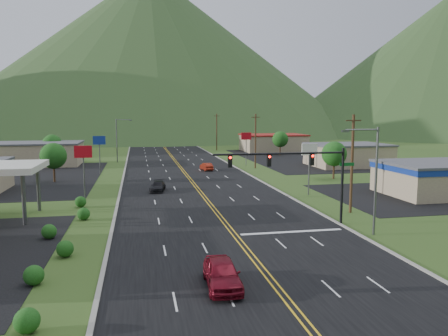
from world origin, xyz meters
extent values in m
plane|color=#2A4318|center=(0.00, 0.00, 0.00)|extent=(500.00, 500.00, 0.00)
cube|color=black|center=(0.00, 0.00, 0.00)|extent=(20.00, 460.00, 0.04)
cube|color=gray|center=(-10.15, 0.00, 0.00)|extent=(0.30, 460.00, 0.14)
cube|color=gray|center=(10.15, 0.00, 0.00)|extent=(0.30, 460.00, 0.14)
cylinder|color=black|center=(10.50, 14.00, 3.50)|extent=(0.24, 0.24, 7.00)
cylinder|color=black|center=(4.50, 14.00, 6.60)|extent=(12.00, 0.18, 0.18)
cube|color=#0C591E|center=(10.90, 14.00, 5.50)|extent=(1.40, 0.06, 0.30)
cube|color=black|center=(7.50, 14.00, 6.00)|extent=(0.35, 0.28, 1.05)
sphere|color=#FF0C05|center=(7.50, 13.82, 6.35)|extent=(0.22, 0.22, 0.22)
cube|color=black|center=(3.50, 14.00, 6.00)|extent=(0.35, 0.28, 1.05)
sphere|color=#FF0C05|center=(3.50, 13.82, 6.35)|extent=(0.22, 0.22, 0.22)
cube|color=black|center=(0.00, 14.00, 6.00)|extent=(0.35, 0.28, 1.05)
sphere|color=#FF0C05|center=(0.00, 13.82, 6.35)|extent=(0.22, 0.22, 0.22)
cylinder|color=#59595E|center=(11.50, 10.00, 4.50)|extent=(0.20, 0.20, 9.00)
cylinder|color=#59595E|center=(10.06, 10.00, 8.80)|extent=(2.88, 0.12, 0.12)
cube|color=#59595E|center=(8.62, 10.00, 8.70)|extent=(0.60, 0.25, 0.18)
cylinder|color=#59595E|center=(-12.00, 70.00, 4.50)|extent=(0.20, 0.20, 9.00)
cylinder|color=#59595E|center=(-10.56, 70.00, 8.80)|extent=(2.88, 0.12, 0.12)
cube|color=#59595E|center=(-9.12, 70.00, 8.70)|extent=(0.60, 0.25, 0.18)
cylinder|color=#59595E|center=(-18.00, 19.00, 2.50)|extent=(0.36, 0.36, 5.00)
cylinder|color=#59595E|center=(-18.00, 25.00, 2.50)|extent=(0.36, 0.36, 5.00)
cube|color=tan|center=(-28.00, 68.00, 2.10)|extent=(18.00, 11.00, 4.20)
cube|color=#4C4C51|center=(-28.00, 68.00, 4.35)|extent=(18.40, 11.40, 0.30)
cube|color=tan|center=(30.00, 25.00, 1.90)|extent=(15.00, 10.00, 3.80)
cube|color=#4C4C51|center=(30.00, 25.00, 3.95)|extent=(15.40, 10.40, 0.30)
cube|color=navy|center=(30.00, 25.00, 3.45)|extent=(15.20, 10.20, 0.70)
cube|color=tan|center=(32.00, 55.00, 2.00)|extent=(14.00, 11.00, 4.00)
cube|color=#4C4C51|center=(32.00, 55.00, 4.15)|extent=(14.40, 11.40, 0.30)
cube|color=tan|center=(28.00, 90.00, 2.10)|extent=(16.00, 12.00, 4.20)
cube|color=maroon|center=(28.00, 90.00, 4.35)|extent=(16.40, 12.40, 0.30)
cylinder|color=#59595E|center=(-14.00, 30.00, 2.50)|extent=(0.16, 0.16, 5.00)
cube|color=#B90A17|center=(-14.00, 30.00, 5.70)|extent=(2.00, 0.18, 1.40)
cylinder|color=#59595E|center=(-14.00, 52.00, 2.50)|extent=(0.16, 0.16, 5.00)
cube|color=navy|center=(-14.00, 52.00, 5.70)|extent=(2.00, 0.18, 1.40)
cylinder|color=#59595E|center=(13.00, 28.00, 2.50)|extent=(0.16, 0.16, 5.00)
cube|color=white|center=(13.00, 28.00, 5.70)|extent=(2.00, 0.18, 1.40)
cylinder|color=#59595E|center=(13.00, 60.00, 2.50)|extent=(0.16, 0.16, 5.00)
cube|color=#B90A17|center=(13.00, 60.00, 5.70)|extent=(2.00, 0.18, 1.40)
cylinder|color=#382314|center=(-20.00, 45.00, 1.50)|extent=(0.30, 0.30, 3.00)
sphere|color=#1A4112|center=(-20.00, 45.00, 3.90)|extent=(3.84, 3.84, 3.84)
cylinder|color=#382314|center=(-25.00, 72.00, 1.50)|extent=(0.30, 0.30, 3.00)
sphere|color=#1A4112|center=(-25.00, 72.00, 3.90)|extent=(3.84, 3.84, 3.84)
cylinder|color=#382314|center=(22.00, 40.00, 1.50)|extent=(0.30, 0.30, 3.00)
sphere|color=#1A4112|center=(22.00, 40.00, 3.90)|extent=(3.84, 3.84, 3.84)
cylinder|color=#382314|center=(26.00, 78.00, 1.50)|extent=(0.30, 0.30, 3.00)
sphere|color=#1A4112|center=(26.00, 78.00, 3.90)|extent=(3.84, 3.84, 3.84)
cylinder|color=#382314|center=(13.50, 18.00, 5.00)|extent=(0.28, 0.28, 10.00)
cube|color=#382314|center=(13.50, 18.00, 9.40)|extent=(1.60, 0.12, 0.12)
cylinder|color=#382314|center=(13.50, 55.00, 5.00)|extent=(0.28, 0.28, 10.00)
cube|color=#382314|center=(13.50, 55.00, 9.40)|extent=(1.60, 0.12, 0.12)
cylinder|color=#382314|center=(13.50, 95.00, 5.00)|extent=(0.28, 0.28, 10.00)
cube|color=#382314|center=(13.50, 95.00, 9.40)|extent=(1.60, 0.12, 0.12)
cylinder|color=#382314|center=(13.50, 135.00, 5.00)|extent=(0.28, 0.28, 10.00)
cube|color=#382314|center=(13.50, 135.00, 9.40)|extent=(1.60, 0.12, 0.12)
cone|color=#1B3C1B|center=(0.00, 220.00, 42.50)|extent=(220.00, 220.00, 85.00)
imported|color=maroon|center=(-3.12, 1.47, 0.82)|extent=(2.12, 4.89, 1.64)
imported|color=black|center=(-5.34, 34.17, 0.63)|extent=(2.45, 4.55, 1.25)
imported|color=maroon|center=(4.13, 53.55, 0.66)|extent=(1.95, 4.19, 1.33)
camera|label=1|loc=(-7.77, -22.53, 10.13)|focal=35.00mm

